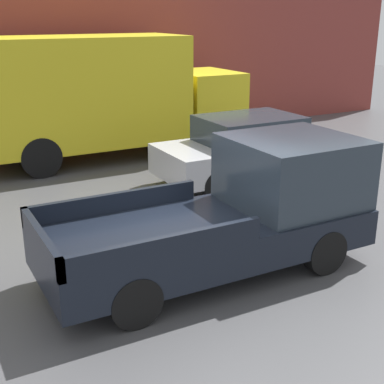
{
  "coord_description": "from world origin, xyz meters",
  "views": [
    {
      "loc": [
        -3.85,
        -7.02,
        4.01
      ],
      "look_at": [
        0.36,
        0.77,
        1.02
      ],
      "focal_mm": 50.0,
      "sensor_mm": 36.0,
      "label": 1
    }
  ],
  "objects": [
    {
      "name": "newspaper_box",
      "position": [
        4.01,
        9.43,
        0.56
      ],
      "size": [
        0.45,
        0.4,
        1.11
      ],
      "color": "#194CB2",
      "rests_on": "ground"
    },
    {
      "name": "building_wall",
      "position": [
        0.0,
        9.75,
        2.69
      ],
      "size": [
        28.0,
        0.15,
        5.38
      ],
      "color": "brown",
      "rests_on": "ground"
    },
    {
      "name": "ground_plane",
      "position": [
        0.0,
        0.0,
        0.0
      ],
      "size": [
        60.0,
        60.0,
        0.0
      ],
      "primitive_type": "plane",
      "color": "#4C4C4F"
    },
    {
      "name": "pickup_truck",
      "position": [
        0.69,
        -0.23,
        0.95
      ],
      "size": [
        5.29,
        2.11,
        2.05
      ],
      "color": "black",
      "rests_on": "ground"
    },
    {
      "name": "car",
      "position": [
        3.38,
        3.57,
        0.83
      ],
      "size": [
        4.28,
        2.0,
        1.63
      ],
      "color": "silver",
      "rests_on": "ground"
    },
    {
      "name": "delivery_truck",
      "position": [
        0.88,
        7.43,
        1.84
      ],
      "size": [
        8.09,
        2.5,
        3.41
      ],
      "color": "gold",
      "rests_on": "ground"
    }
  ]
}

